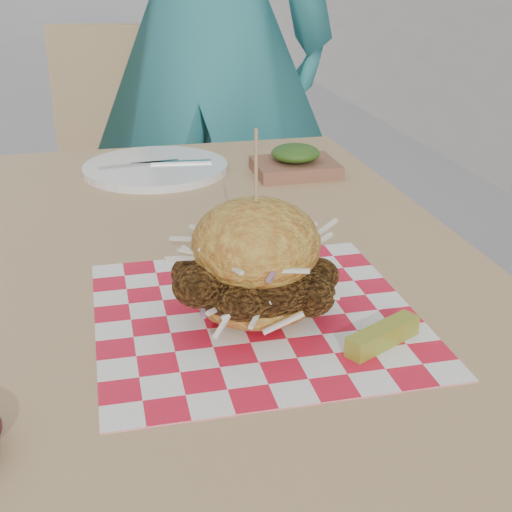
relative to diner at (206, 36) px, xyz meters
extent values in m
imported|color=teal|center=(0.00, 0.00, 0.00)|extent=(0.78, 0.63, 1.85)
cube|color=tan|center=(-0.20, -1.01, -0.20)|extent=(0.80, 1.20, 0.04)
cylinder|color=#333338|center=(-0.54, -0.47, -0.57)|extent=(0.05, 0.05, 0.71)
cylinder|color=#333338|center=(0.14, -0.47, -0.57)|extent=(0.05, 0.05, 0.71)
cube|color=tan|center=(-0.20, -0.09, -0.48)|extent=(0.48, 0.48, 0.04)
cube|color=tan|center=(-0.17, 0.11, -0.23)|extent=(0.42, 0.10, 0.50)
cylinder|color=#333338|center=(-0.40, -0.24, -0.71)|extent=(0.03, 0.03, 0.43)
cylinder|color=#333338|center=(-0.05, -0.29, -0.71)|extent=(0.03, 0.03, 0.43)
cylinder|color=#333338|center=(-0.35, 0.12, -0.71)|extent=(0.03, 0.03, 0.43)
cylinder|color=#333338|center=(0.01, 0.06, -0.71)|extent=(0.03, 0.03, 0.43)
cube|color=red|center=(-0.14, -1.19, -0.18)|extent=(0.36, 0.36, 0.00)
ellipsoid|color=gold|center=(-0.14, -1.19, -0.15)|extent=(0.14, 0.14, 0.05)
ellipsoid|color=brown|center=(-0.14, -1.19, -0.13)|extent=(0.15, 0.14, 0.08)
ellipsoid|color=gold|center=(-0.14, -1.19, -0.09)|extent=(0.14, 0.14, 0.10)
cylinder|color=tan|center=(-0.14, -1.19, -0.01)|extent=(0.00, 0.00, 0.11)
cube|color=#A6AA31|center=(-0.03, -1.29, -0.16)|extent=(0.09, 0.06, 0.02)
cylinder|color=white|center=(-0.20, -0.59, -0.17)|extent=(0.27, 0.27, 0.01)
cube|color=silver|center=(-0.23, -0.59, -0.16)|extent=(0.15, 0.03, 0.00)
cube|color=silver|center=(-0.17, -0.59, -0.16)|extent=(0.15, 0.03, 0.00)
cube|color=brown|center=(0.05, -0.67, -0.16)|extent=(0.15, 0.12, 0.02)
ellipsoid|color=#193F12|center=(0.05, -0.67, -0.14)|extent=(0.09, 0.09, 0.03)
camera|label=1|loc=(-0.30, -1.89, 0.21)|focal=50.00mm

